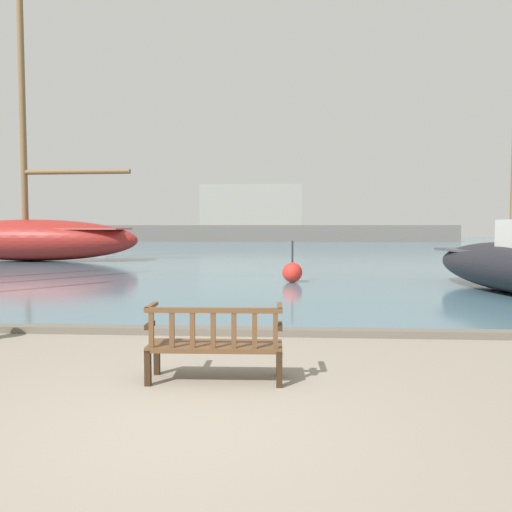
# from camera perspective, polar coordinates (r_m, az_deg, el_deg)

# --- Properties ---
(ground_plane) EXTENTS (160.00, 160.00, 0.00)m
(ground_plane) POSITION_cam_1_polar(r_m,az_deg,el_deg) (5.03, -7.97, -18.28)
(ground_plane) COLOR gray
(harbor_water) EXTENTS (100.00, 80.00, 0.08)m
(harbor_water) POSITION_cam_1_polar(r_m,az_deg,el_deg) (48.62, 2.41, 1.19)
(harbor_water) COLOR slate
(harbor_water) RESTS_ON ground
(quay_edge_kerb) EXTENTS (40.00, 0.30, 0.12)m
(quay_edge_kerb) POSITION_cam_1_polar(r_m,az_deg,el_deg) (8.67, -2.84, -8.59)
(quay_edge_kerb) COLOR #675F54
(quay_edge_kerb) RESTS_ON ground
(park_bench) EXTENTS (1.61, 0.56, 0.92)m
(park_bench) POSITION_cam_1_polar(r_m,az_deg,el_deg) (6.05, -4.70, -9.84)
(park_bench) COLOR #322113
(park_bench) RESTS_ON ground
(sailboat_far_port) EXTENTS (11.57, 3.58, 16.97)m
(sailboat_far_port) POSITION_cam_1_polar(r_m,az_deg,el_deg) (28.69, -24.31, 2.03)
(sailboat_far_port) COLOR maroon
(sailboat_far_port) RESTS_ON harbor_water
(channel_buoy) EXTENTS (0.64, 0.64, 1.34)m
(channel_buoy) POSITION_cam_1_polar(r_m,az_deg,el_deg) (16.01, 4.17, -1.85)
(channel_buoy) COLOR red
(channel_buoy) RESTS_ON harbor_water
(far_breakwater) EXTENTS (43.07, 2.40, 7.06)m
(far_breakwater) POSITION_cam_1_polar(r_m,az_deg,el_deg) (61.55, 1.47, 3.77)
(far_breakwater) COLOR #66605B
(far_breakwater) RESTS_ON ground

